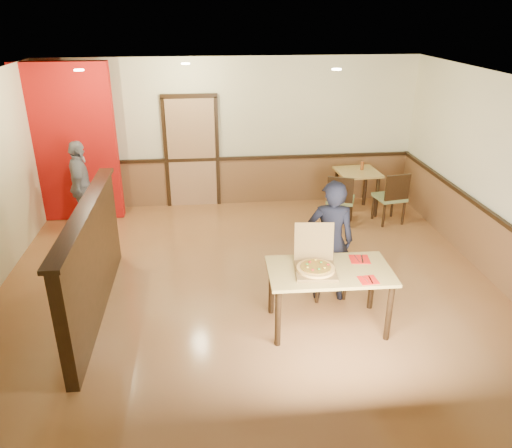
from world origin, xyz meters
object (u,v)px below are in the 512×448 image
Objects in this scene: side_chair_left at (340,198)px; side_chair_right at (392,196)px; diner at (330,241)px; side_table at (357,180)px; passerby at (81,186)px; pizza_box at (315,265)px; condiment at (362,166)px; main_table at (329,278)px; diner_chair at (326,258)px.

side_chair_right reaches higher than side_chair_left.
diner is at bearing 92.17° from side_chair_left.
side_table is 0.51× the size of passerby.
pizza_box reaches higher than side_table.
passerby is at bearing -175.97° from condiment.
diner_chair is at bearing 79.89° from main_table.
side_table is at bearing 72.05° from pizza_box.
passerby is at bearing 141.38° from pizza_box.
pizza_box reaches higher than diner_chair.
diner_chair is 6.04× the size of condiment.
side_table is (1.41, 3.59, -0.05)m from main_table.
side_chair_right is at bearing -53.30° from side_table.
passerby is (-4.94, -0.28, 0.16)m from side_table.
side_chair_left reaches higher than main_table.
side_chair_left is 0.79m from side_table.
condiment reaches higher than side_chair_left.
side_chair_right is (0.94, -0.00, 0.01)m from side_chair_left.
side_chair_right is 5.42m from passerby.
diner_chair reaches higher than main_table.
main_table is 0.93× the size of passerby.
pizza_box reaches higher than condiment.
diner is at bearing 76.93° from main_table.
pizza_box is at bearing 45.38° from side_chair_right.
pizza_box is (3.36, -3.30, 0.06)m from passerby.
main_table is 1.58× the size of diner_chair.
diner is 10.74× the size of condiment.
side_chair_left is 0.60× the size of passerby.
diner_chair is at bearing 72.88° from pizza_box.
side_chair_right is (1.87, 2.97, -0.15)m from main_table.
side_chair_left is 1.58× the size of pizza_box.
side_chair_right is 1.19× the size of side_table.
diner is at bearing -114.03° from condiment.
side_chair_right and condiment have the same top height.
condiment is (1.35, 3.02, 0.05)m from diner.
diner reaches higher than main_table.
condiment is at bearing -94.17° from passerby.
side_chair_right is at bearing 46.21° from diner_chair.
side_table is at bearing -63.32° from side_chair_right.
condiment is at bearing 59.15° from diner_chair.
diner_chair is 2.32m from side_chair_left.
diner_chair is (0.16, 0.79, -0.16)m from main_table.
side_table is (-0.46, 0.62, 0.10)m from side_chair_right.
condiment is at bearing -72.47° from side_chair_right.
condiment is at bearing -106.53° from diner.
diner_chair is 1.16× the size of side_table.
side_table is 3.21m from diner.
diner is 2.78× the size of pizza_box.
main_table is at bearing 83.23° from diner.
side_chair_left is 3.19m from pizza_box.
side_table is 3.93m from pizza_box.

